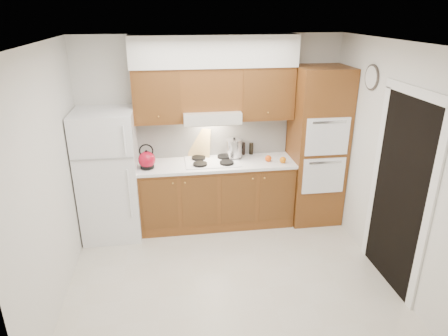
% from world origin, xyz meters
% --- Properties ---
extents(floor, '(3.60, 3.60, 0.00)m').
position_xyz_m(floor, '(0.00, 0.00, 0.00)').
color(floor, beige).
rests_on(floor, ground).
extents(ceiling, '(3.60, 3.60, 0.00)m').
position_xyz_m(ceiling, '(0.00, 0.00, 2.60)').
color(ceiling, white).
rests_on(ceiling, wall_back).
extents(wall_back, '(3.60, 0.02, 2.60)m').
position_xyz_m(wall_back, '(0.00, 1.50, 1.30)').
color(wall_back, silver).
rests_on(wall_back, floor).
extents(wall_left, '(0.02, 3.00, 2.60)m').
position_xyz_m(wall_left, '(-1.80, 0.00, 1.30)').
color(wall_left, silver).
rests_on(wall_left, floor).
extents(wall_right, '(0.02, 3.00, 2.60)m').
position_xyz_m(wall_right, '(1.80, 0.00, 1.30)').
color(wall_right, silver).
rests_on(wall_right, floor).
extents(fridge, '(0.75, 0.72, 1.72)m').
position_xyz_m(fridge, '(-1.41, 1.14, 0.86)').
color(fridge, white).
rests_on(fridge, floor).
extents(base_cabinets, '(2.11, 0.60, 0.90)m').
position_xyz_m(base_cabinets, '(0.02, 1.20, 0.45)').
color(base_cabinets, brown).
rests_on(base_cabinets, floor).
extents(countertop, '(2.13, 0.62, 0.04)m').
position_xyz_m(countertop, '(0.03, 1.19, 0.92)').
color(countertop, white).
rests_on(countertop, base_cabinets).
extents(backsplash, '(2.11, 0.03, 0.56)m').
position_xyz_m(backsplash, '(0.02, 1.49, 1.22)').
color(backsplash, white).
rests_on(backsplash, countertop).
extents(oven_cabinet, '(0.70, 0.65, 2.20)m').
position_xyz_m(oven_cabinet, '(1.44, 1.18, 1.10)').
color(oven_cabinet, brown).
rests_on(oven_cabinet, floor).
extents(upper_cab_left, '(0.63, 0.33, 0.70)m').
position_xyz_m(upper_cab_left, '(-0.71, 1.33, 1.85)').
color(upper_cab_left, brown).
rests_on(upper_cab_left, wall_back).
extents(upper_cab_right, '(0.73, 0.33, 0.70)m').
position_xyz_m(upper_cab_right, '(0.72, 1.33, 1.85)').
color(upper_cab_right, brown).
rests_on(upper_cab_right, wall_back).
extents(range_hood, '(0.75, 0.45, 0.15)m').
position_xyz_m(range_hood, '(-0.02, 1.27, 1.57)').
color(range_hood, silver).
rests_on(range_hood, wall_back).
extents(upper_cab_over_hood, '(0.75, 0.33, 0.55)m').
position_xyz_m(upper_cab_over_hood, '(-0.02, 1.33, 1.92)').
color(upper_cab_over_hood, brown).
rests_on(upper_cab_over_hood, range_hood).
extents(soffit, '(2.13, 0.36, 0.40)m').
position_xyz_m(soffit, '(0.03, 1.32, 2.40)').
color(soffit, silver).
rests_on(soffit, wall_back).
extents(cooktop, '(0.74, 0.50, 0.01)m').
position_xyz_m(cooktop, '(-0.02, 1.21, 0.95)').
color(cooktop, white).
rests_on(cooktop, countertop).
extents(doorway, '(0.02, 0.90, 2.10)m').
position_xyz_m(doorway, '(1.79, -0.35, 1.05)').
color(doorway, black).
rests_on(doorway, floor).
extents(wall_clock, '(0.02, 0.30, 0.30)m').
position_xyz_m(wall_clock, '(1.79, 0.55, 2.15)').
color(wall_clock, '#3F3833').
rests_on(wall_clock, wall_right).
extents(kettle, '(0.29, 0.29, 0.22)m').
position_xyz_m(kettle, '(-0.90, 1.10, 1.06)').
color(kettle, maroon).
rests_on(kettle, countertop).
extents(cutting_board, '(0.33, 0.21, 0.41)m').
position_xyz_m(cutting_board, '(-0.18, 1.45, 1.14)').
color(cutting_board, '#DDBC71').
rests_on(cutting_board, countertop).
extents(stock_pot, '(0.23, 0.23, 0.24)m').
position_xyz_m(stock_pot, '(0.29, 1.32, 1.09)').
color(stock_pot, silver).
rests_on(stock_pot, cooktop).
extents(condiment_a, '(0.07, 0.07, 0.20)m').
position_xyz_m(condiment_a, '(0.39, 1.35, 1.04)').
color(condiment_a, black).
rests_on(condiment_a, countertop).
extents(condiment_b, '(0.07, 0.07, 0.18)m').
position_xyz_m(condiment_b, '(0.45, 1.44, 1.03)').
color(condiment_b, black).
rests_on(condiment_b, countertop).
extents(condiment_c, '(0.07, 0.07, 0.17)m').
position_xyz_m(condiment_c, '(0.57, 1.45, 1.02)').
color(condiment_c, black).
rests_on(condiment_c, countertop).
extents(orange_near, '(0.09, 0.09, 0.09)m').
position_xyz_m(orange_near, '(0.92, 1.04, 0.98)').
color(orange_near, orange).
rests_on(orange_near, countertop).
extents(orange_far, '(0.10, 0.10, 0.09)m').
position_xyz_m(orange_far, '(0.74, 1.12, 0.98)').
color(orange_far, '#F7600D').
rests_on(orange_far, countertop).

